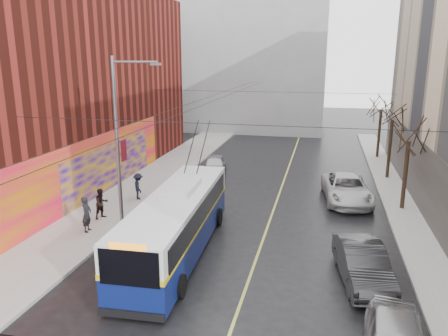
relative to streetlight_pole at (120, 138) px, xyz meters
The scene contains 18 objects.
sidewalk_left 5.50m from the streetlight_pole, 132.95° to the left, with size 4.00×60.00×0.15m, color gray.
sidewalk_right 16.00m from the streetlight_pole, ahead, with size 2.00×60.00×0.15m, color gray.
lane_line 9.89m from the streetlight_pole, 27.64° to the left, with size 0.12×50.00×0.01m, color #BFB74C.
building_left 10.84m from the streetlight_pole, 157.92° to the left, with size 12.11×36.00×14.00m.
building_far 35.24m from the streetlight_pole, 89.77° to the left, with size 20.50×12.10×18.00m.
streetlight_pole is the anchor object (origin of this frame).
catenary_wires 6.14m from the streetlight_pole, 52.95° to the left, with size 18.00×60.00×0.22m.
tree_near 16.28m from the streetlight_pole, 21.62° to the left, with size 3.20×3.20×6.40m.
tree_mid 19.96m from the streetlight_pole, 40.65° to the left, with size 3.20×3.20×6.68m.
tree_far 25.09m from the streetlight_pole, 52.88° to the left, with size 3.20×3.20×6.57m.
pigeons_flying 5.62m from the streetlight_pole, ahead, with size 3.62×1.83×2.00m.
trolleybus 5.78m from the streetlight_pole, 33.60° to the right, with size 3.10×11.64×5.46m.
parked_car_b 13.28m from the streetlight_pole, 15.84° to the right, with size 1.69×4.84×1.59m, color #28282B.
parked_car_c 14.41m from the streetlight_pole, 30.33° to the left, with size 2.73×5.91×1.64m, color #B9B9BB.
following_car 12.34m from the streetlight_pole, 79.40° to the left, with size 1.72×4.26×1.45m, color #ADADB1.
pedestrian_a 4.28m from the streetlight_pole, 131.54° to the right, with size 0.68×0.45×1.87m, color black.
pedestrian_b 4.16m from the streetlight_pole, 165.52° to the left, with size 0.83×0.65×1.71m, color black.
pedestrian_c 5.62m from the streetlight_pole, 103.01° to the left, with size 1.08×0.62×1.68m, color black.
Camera 1 is at (4.18, -10.52, 9.00)m, focal length 35.00 mm.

